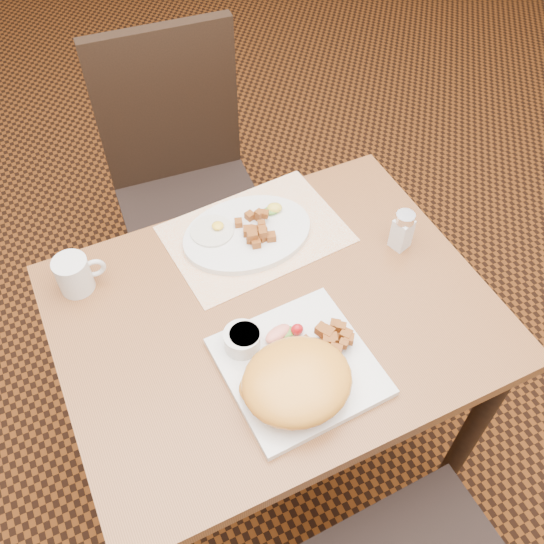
{
  "coord_description": "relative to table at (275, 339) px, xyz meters",
  "views": [
    {
      "loc": [
        -0.33,
        -0.67,
        1.79
      ],
      "look_at": [
        0.02,
        0.05,
        0.82
      ],
      "focal_mm": 40.0,
      "sensor_mm": 36.0,
      "label": 1
    }
  ],
  "objects": [
    {
      "name": "hollandaise_mound",
      "position": [
        -0.05,
        -0.19,
        0.16
      ],
      "size": [
        0.21,
        0.19,
        0.08
      ],
      "color": "orange",
      "rests_on": "plate_square"
    },
    {
      "name": "ground",
      "position": [
        0.0,
        0.0,
        -0.64
      ],
      "size": [
        8.0,
        8.0,
        0.0
      ],
      "primitive_type": "plane",
      "color": "black",
      "rests_on": "ground"
    },
    {
      "name": "home_fries_ov",
      "position": [
        0.05,
        0.2,
        0.14
      ],
      "size": [
        0.08,
        0.11,
        0.03
      ],
      "color": "#964D18",
      "rests_on": "plate_oval"
    },
    {
      "name": "coffee_mug",
      "position": [
        -0.36,
        0.24,
        0.15
      ],
      "size": [
        0.11,
        0.07,
        0.08
      ],
      "color": "silver",
      "rests_on": "table"
    },
    {
      "name": "plate_square",
      "position": [
        -0.02,
        -0.15,
        0.12
      ],
      "size": [
        0.29,
        0.29,
        0.02
      ],
      "primitive_type": "cube",
      "rotation": [
        0.0,
        0.0,
        0.04
      ],
      "color": "silver",
      "rests_on": "table"
    },
    {
      "name": "fried_egg",
      "position": [
        -0.04,
        0.25,
        0.13
      ],
      "size": [
        0.1,
        0.1,
        0.02
      ],
      "color": "white",
      "rests_on": "plate_oval"
    },
    {
      "name": "home_fries_sq",
      "position": [
        0.05,
        -0.13,
        0.14
      ],
      "size": [
        0.11,
        0.09,
        0.04
      ],
      "color": "#964D18",
      "rests_on": "plate_square"
    },
    {
      "name": "ramekin",
      "position": [
        -0.1,
        -0.06,
        0.15
      ],
      "size": [
        0.07,
        0.07,
        0.04
      ],
      "color": "silver",
      "rests_on": "plate_square"
    },
    {
      "name": "plate_oval",
      "position": [
        0.03,
        0.22,
        0.12
      ],
      "size": [
        0.31,
        0.23,
        0.02
      ],
      "primitive_type": null,
      "rotation": [
        0.0,
        0.0,
        -0.02
      ],
      "color": "silver",
      "rests_on": "placemat"
    },
    {
      "name": "garnish_sq",
      "position": [
        -0.01,
        -0.07,
        0.14
      ],
      "size": [
        0.09,
        0.05,
        0.03
      ],
      "color": "#387223",
      "rests_on": "plate_square"
    },
    {
      "name": "garnish_ov",
      "position": [
        0.12,
        0.25,
        0.14
      ],
      "size": [
        0.05,
        0.04,
        0.02
      ],
      "color": "#387223",
      "rests_on": "plate_oval"
    },
    {
      "name": "salt_shaker",
      "position": [
        0.34,
        0.04,
        0.16
      ],
      "size": [
        0.05,
        0.05,
        0.1
      ],
      "color": "white",
      "rests_on": "table"
    },
    {
      "name": "table",
      "position": [
        0.0,
        0.0,
        0.0
      ],
      "size": [
        0.9,
        0.7,
        0.75
      ],
      "color": "brown",
      "rests_on": "ground"
    },
    {
      "name": "chair_far",
      "position": [
        0.03,
        0.71,
        -0.1
      ],
      "size": [
        0.46,
        0.46,
        0.97
      ],
      "rotation": [
        0.0,
        0.0,
        3.06
      ],
      "color": "black",
      "rests_on": "ground"
    },
    {
      "name": "placemat",
      "position": [
        0.05,
        0.22,
        0.11
      ],
      "size": [
        0.42,
        0.31,
        0.0
      ],
      "primitive_type": "cube",
      "rotation": [
        0.0,
        0.0,
        0.08
      ],
      "color": "white",
      "rests_on": "table"
    }
  ]
}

